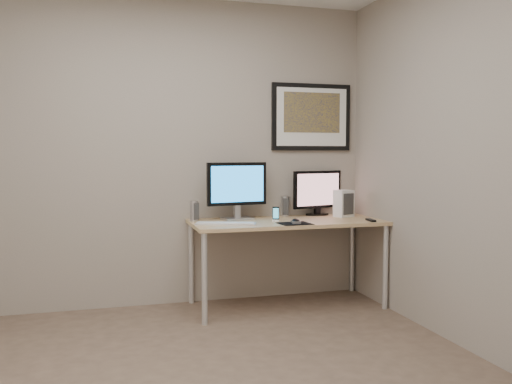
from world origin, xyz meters
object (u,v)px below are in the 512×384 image
Objects in this scene: monitor_large at (237,188)px; monitor_tv at (317,192)px; speaker_left at (194,211)px; phone_dock at (276,214)px; speaker_right at (285,206)px; desk at (287,228)px; keyboard at (226,223)px; fan_unit at (344,203)px; framed_art at (311,117)px.

monitor_tv is at bearing -0.39° from monitor_large.
phone_dock is (0.65, -0.20, -0.02)m from speaker_left.
speaker_right reaches higher than phone_dock.
keyboard is (-0.55, -0.12, 0.07)m from desk.
keyboard is (-0.64, -0.41, -0.08)m from speaker_right.
monitor_tv is at bearing 116.61° from fan_unit.
framed_art is 1.01m from phone_dock.
monitor_tv reaches higher than desk.
fan_unit is at bearing -26.97° from speaker_left.
keyboard is 2.01× the size of fan_unit.
monitor_tv is 2.82× the size of speaker_right.
monitor_large reaches higher than speaker_right.
monitor_large is 2.97× the size of speaker_right.
desk is at bearing -31.44° from monitor_large.
framed_art is 0.68m from monitor_tv.
keyboard is at bearing -78.54° from speaker_left.
speaker_right is at bearing 72.95° from desk.
speaker_left is at bearing 167.51° from desk.
speaker_left is at bearing 169.84° from monitor_large.
framed_art is at bearing 45.46° from keyboard.
monitor_large is at bearing 170.64° from phone_dock.
speaker_right reaches higher than keyboard.
framed_art is at bearing -15.95° from speaker_left.
monitor_large is at bearing 156.88° from fan_unit.
desk is 8.91× the size of speaker_right.
phone_dock is at bearing 29.94° from keyboard.
fan_unit is at bearing -12.17° from monitor_large.
fan_unit reaches higher than speaker_right.
keyboard is at bearing -172.70° from monitor_tv.
framed_art is at bearing 63.09° from phone_dock.
monitor_large reaches higher than desk.
keyboard is at bearing -131.43° from speaker_right.
framed_art is at bearing 114.93° from fan_unit.
speaker_right is at bearing 6.82° from monitor_large.
speaker_right is 0.38m from phone_dock.
fan_unit is at bearing 10.63° from desk.
desk is 0.57m from keyboard.
phone_dock is (-0.10, -0.03, 0.13)m from desk.
fan_unit is (0.96, -0.05, -0.15)m from monitor_large.
fan_unit is (0.57, 0.11, 0.18)m from desk.
speaker_left reaches higher than phone_dock.
phone_dock is 0.25× the size of keyboard.
desk is 0.17m from phone_dock.
monitor_tv is 0.27m from fan_unit.
framed_art reaches higher than fan_unit.
framed_art reaches higher than monitor_large.
speaker_left is (-1.15, -0.11, -0.13)m from monitor_tv.
framed_art is 1.41× the size of monitor_large.
framed_art reaches higher than desk.
keyboard is at bearing -153.53° from framed_art.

